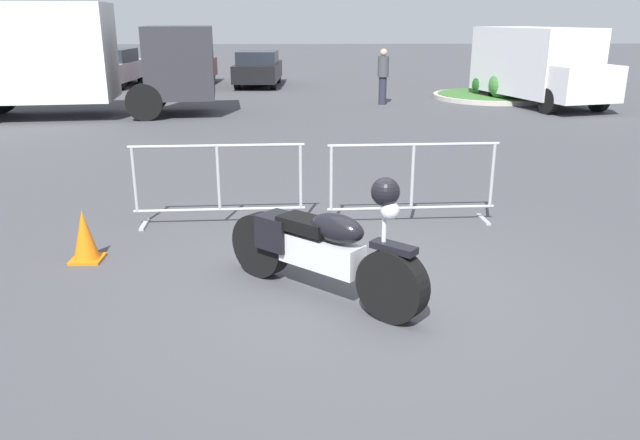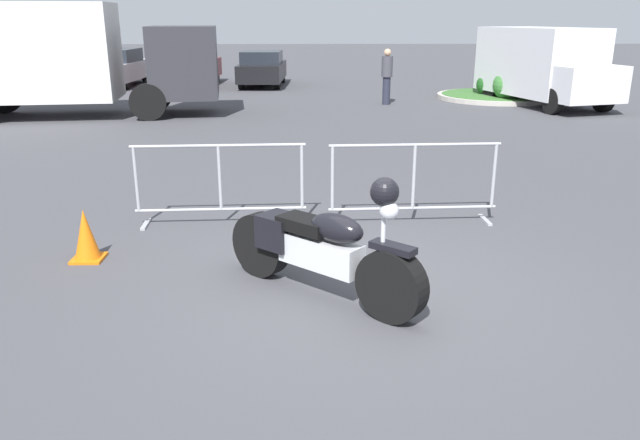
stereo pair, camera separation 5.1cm
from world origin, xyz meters
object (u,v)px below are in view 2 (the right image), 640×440
Objects in this scene: crowd_barrier_near at (220,183)px; parked_car_red at (45,66)px; motorcycle at (321,248)px; parked_car_maroon at (190,66)px; pedestrian at (387,74)px; box_truck at (54,55)px; parked_car_silver at (117,67)px; traffic_cone at (86,235)px; parked_car_black at (262,68)px; crowd_barrier_far at (414,182)px; delivery_van at (542,64)px.

parked_car_red reaches higher than crowd_barrier_near.
parked_car_maroon reaches higher than motorcycle.
pedestrian reaches higher than motorcycle.
box_truck is 8.20m from parked_car_silver.
parked_car_maroon is at bearing 96.55° from traffic_cone.
parked_car_black is at bearing 50.94° from box_truck.
parked_car_red is at bearing -156.51° from pedestrian.
crowd_barrier_far is 0.42× the size of delivery_van.
pedestrian is at bearing -140.95° from parked_car_black.
parked_car_red reaches higher than parked_car_silver.
crowd_barrier_near is 2.53m from crowd_barrier_far.
parked_car_maroon is at bearing 68.24° from box_truck.
box_truck reaches higher than pedestrian.
box_truck is at bearing -172.71° from parked_car_silver.
crowd_barrier_near is (-1.26, 2.26, 0.05)m from motorcycle.
box_truck is 9.07m from parked_car_red.
crowd_barrier_far is 11.83m from pedestrian.
parked_car_red is 5.75m from parked_car_maroon.
motorcycle is 20.31m from parked_car_maroon.
box_truck reaches higher than motorcycle.
delivery_van reaches higher than crowd_barrier_far.
crowd_barrier_far is 18.49m from parked_car_maroon.
parked_car_silver is 7.24× the size of traffic_cone.
crowd_barrier_near is 11.04m from box_truck.
parked_car_black reaches higher than motorcycle.
parked_car_black is at bearing 92.06° from crowd_barrier_near.
parked_car_maroon is 7.55× the size of traffic_cone.
traffic_cone is at bearing -62.54° from pedestrian.
box_truck is 1.78× the size of parked_car_maroon.
delivery_van is at bearing -114.24° from parked_car_maroon.
motorcycle is at bearing -42.26° from delivery_van.
crowd_barrier_far is at bearing -41.83° from delivery_van.
crowd_barrier_far is at bearing 18.01° from traffic_cone.
box_truck is at bearing 120.81° from crowd_barrier_near.
delivery_van is 1.25× the size of parked_car_silver.
box_truck is 1.80× the size of parked_car_red.
box_truck is 1.96× the size of parked_car_black.
crowd_barrier_far is at bearing -167.65° from parked_car_black.
parked_car_black is (-1.89, 19.66, 0.19)m from motorcycle.
crowd_barrier_near is 17.41m from parked_car_black.
crowd_barrier_far is at bearing -158.90° from parked_car_maroon.
parked_car_black is at bearing -89.51° from parked_car_maroon.
crowd_barrier_far is 12.52m from box_truck.
box_truck is at bearing -117.51° from pedestrian.
traffic_cone is at bearing -75.11° from box_truck.
motorcycle is 2.80m from traffic_cone.
pedestrian is at bearing 121.60° from motorcycle.
box_truck is at bearing 167.24° from parked_car_maroon.
parked_car_red is 1.03× the size of parked_car_silver.
motorcycle is at bearing -60.79° from crowd_barrier_near.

